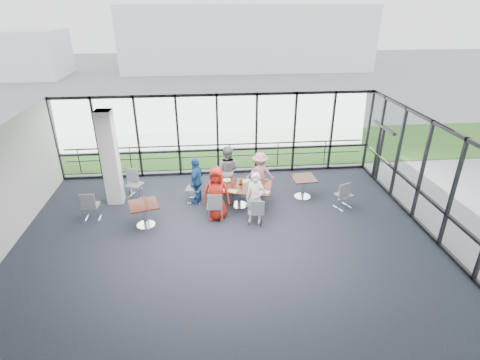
{
  "coord_description": "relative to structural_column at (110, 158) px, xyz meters",
  "views": [
    {
      "loc": [
        -0.46,
        -8.69,
        6.24
      ],
      "look_at": [
        0.58,
        1.99,
        1.1
      ],
      "focal_mm": 28.0,
      "sensor_mm": 36.0,
      "label": 1
    }
  ],
  "objects": [
    {
      "name": "chair_main_fr",
      "position": [
        5.05,
        0.2,
        -1.16
      ],
      "size": [
        0.59,
        0.59,
        0.88
      ],
      "primitive_type": null,
      "rotation": [
        0.0,
        0.0,
        2.64
      ],
      "color": "slate",
      "rests_on": "ground"
    },
    {
      "name": "menu_c",
      "position": [
        4.44,
        -0.37,
        -0.85
      ],
      "size": [
        0.38,
        0.33,
        0.0
      ],
      "primitive_type": "cube",
      "rotation": [
        0.0,
        0.0,
        0.38
      ],
      "color": "beige",
      "rests_on": "main_table"
    },
    {
      "name": "chair_main_fl",
      "position": [
        3.84,
        0.5,
        -1.18
      ],
      "size": [
        0.54,
        0.54,
        0.84
      ],
      "primitive_type": null,
      "rotation": [
        0.0,
        0.0,
        2.7
      ],
      "color": "slate",
      "rests_on": "ground"
    },
    {
      "name": "condiment_caddy",
      "position": [
        4.23,
        -0.63,
        -0.83
      ],
      "size": [
        0.1,
        0.07,
        0.04
      ],
      "primitive_type": "cube",
      "color": "black",
      "rests_on": "main_table"
    },
    {
      "name": "tumbler_a",
      "position": [
        3.81,
        -0.92,
        -0.78
      ],
      "size": [
        0.07,
        0.07,
        0.13
      ],
      "primitive_type": "cylinder",
      "color": "white",
      "rests_on": "main_table"
    },
    {
      "name": "chair_main_nr",
      "position": [
        4.56,
        -1.89,
        -1.17
      ],
      "size": [
        0.5,
        0.5,
        0.87
      ],
      "primitive_type": null,
      "rotation": [
        0.0,
        0.0,
        -0.21
      ],
      "color": "slate",
      "rests_on": "ground"
    },
    {
      "name": "ceiling",
      "position": [
        3.6,
        -3.0,
        1.6
      ],
      "size": [
        12.0,
        10.0,
        0.04
      ],
      "primitive_type": "cube",
      "color": "white",
      "rests_on": "ground"
    },
    {
      "name": "plate_nr",
      "position": [
        4.7,
        -1.22,
        -0.84
      ],
      "size": [
        0.26,
        0.26,
        0.01
      ],
      "primitive_type": "cylinder",
      "color": "white",
      "rests_on": "main_table"
    },
    {
      "name": "diner_near_left",
      "position": [
        3.4,
        -1.45,
        -0.73
      ],
      "size": [
        0.92,
        0.67,
        1.74
      ],
      "primitive_type": "imported",
      "rotation": [
        0.0,
        0.0,
        -0.15
      ],
      "color": "#B41D13",
      "rests_on": "ground"
    },
    {
      "name": "tumbler_d",
      "position": [
        3.46,
        -0.74,
        -0.79
      ],
      "size": [
        0.06,
        0.06,
        0.13
      ],
      "primitive_type": "cylinder",
      "color": "white",
      "rests_on": "main_table"
    },
    {
      "name": "diner_end",
      "position": [
        2.78,
        -0.32,
        -0.78
      ],
      "size": [
        0.81,
        1.07,
        1.63
      ],
      "primitive_type": "imported",
      "rotation": [
        0.0,
        0.0,
        -1.9
      ],
      "color": "#1C4F8E",
      "rests_on": "ground"
    },
    {
      "name": "plate_nl",
      "position": [
        3.59,
        -0.93,
        -0.84
      ],
      "size": [
        0.25,
        0.25,
        0.01
      ],
      "primitive_type": "cylinder",
      "color": "white",
      "rests_on": "main_table"
    },
    {
      "name": "guard_rail",
      "position": [
        3.6,
        2.6,
        -1.1
      ],
      "size": [
        12.0,
        0.06,
        0.06
      ],
      "primitive_type": "cylinder",
      "rotation": [
        0.0,
        1.57,
        0.0
      ],
      "color": "#2D2D33",
      "rests_on": "ground"
    },
    {
      "name": "floor",
      "position": [
        3.6,
        -3.0,
        -1.61
      ],
      "size": [
        12.0,
        10.0,
        0.02
      ],
      "primitive_type": "cube",
      "color": "#1F222E",
      "rests_on": "ground"
    },
    {
      "name": "main_table",
      "position": [
        4.18,
        -0.71,
        -0.96
      ],
      "size": [
        2.31,
        1.63,
        0.75
      ],
      "rotation": [
        0.0,
        0.0,
        -0.25
      ],
      "color": "#320807",
      "rests_on": "ground"
    },
    {
      "name": "green_bottle",
      "position": [
        4.27,
        -0.62,
        -0.75
      ],
      "size": [
        0.05,
        0.05,
        0.2
      ],
      "primitive_type": "cylinder",
      "color": "#1C7E2E",
      "rests_on": "main_table"
    },
    {
      "name": "chair_spare_la",
      "position": [
        -0.51,
        -1.12,
        -1.11
      ],
      "size": [
        0.48,
        0.48,
        0.97
      ],
      "primitive_type": null,
      "rotation": [
        0.0,
        0.0,
        -0.01
      ],
      "color": "slate",
      "rests_on": "ground"
    },
    {
      "name": "curtain_wall_back",
      "position": [
        3.6,
        2.0,
        0.0
      ],
      "size": [
        12.0,
        0.1,
        3.2
      ],
      "primitive_type": "cube",
      "color": "white",
      "rests_on": "ground"
    },
    {
      "name": "hangar_main",
      "position": [
        7.6,
        29.0,
        1.4
      ],
      "size": [
        24.0,
        10.0,
        6.0
      ],
      "primitive_type": "cube",
      "color": "white",
      "rests_on": "ground"
    },
    {
      "name": "chair_main_end",
      "position": [
        2.65,
        -0.25,
        -1.12
      ],
      "size": [
        0.55,
        0.55,
        0.97
      ],
      "primitive_type": null,
      "rotation": [
        0.0,
        0.0,
        -1.75
      ],
      "color": "slate",
      "rests_on": "ground"
    },
    {
      "name": "wall_front",
      "position": [
        3.6,
        -8.0,
        0.0
      ],
      "size": [
        12.0,
        0.1,
        3.2
      ],
      "primitive_type": "cube",
      "color": "silver",
      "rests_on": "ground"
    },
    {
      "name": "apron",
      "position": [
        3.6,
        7.0,
        -1.62
      ],
      "size": [
        80.0,
        70.0,
        0.02
      ],
      "primitive_type": "cube",
      "color": "gray",
      "rests_on": "ground"
    },
    {
      "name": "ketchup_bottle",
      "position": [
        4.23,
        -0.61,
        -0.76
      ],
      "size": [
        0.06,
        0.06,
        0.18
      ],
      "primitive_type": "cylinder",
      "color": "#B42F13",
      "rests_on": "main_table"
    },
    {
      "name": "hangar_aux",
      "position": [
        -14.4,
        25.0,
        0.4
      ],
      "size": [
        10.0,
        6.0,
        4.0
      ],
      "primitive_type": "cube",
      "color": "white",
      "rests_on": "ground"
    },
    {
      "name": "chair_main_nl",
      "position": [
        3.33,
        -1.5,
        -1.13
      ],
      "size": [
        0.49,
        0.49,
        0.95
      ],
      "primitive_type": null,
      "rotation": [
        0.0,
        0.0,
        -0.07
      ],
      "color": "slate",
      "rests_on": "ground"
    },
    {
      "name": "diner_near_right",
      "position": [
        4.57,
        -1.76,
        -0.77
      ],
      "size": [
        0.72,
        0.62,
        1.66
      ],
      "primitive_type": "imported",
      "rotation": [
        0.0,
        0.0,
        -0.35
      ],
      "color": "silver",
      "rests_on": "ground"
    },
    {
      "name": "tumbler_b",
      "position": [
        4.47,
        -1.04,
        -0.78
      ],
      "size": [
        0.07,
        0.07,
        0.14
      ],
      "primitive_type": "cylinder",
      "color": "white",
      "rests_on": "main_table"
    },
    {
      "name": "exit_door",
      "position": [
        9.6,
        0.75,
        -0.55
      ],
      "size": [
        0.12,
        1.6,
        2.1
      ],
      "primitive_type": "cube",
      "color": "black",
      "rests_on": "ground"
    },
    {
      "name": "curtain_wall_right",
      "position": [
        9.6,
        -3.0,
        0.0
      ],
      "size": [
        0.1,
        10.0,
        3.2
      ],
      "primitive_type": "cube",
      "color": "white",
      "rests_on": "ground"
    },
    {
      "name": "menu_a",
      "position": [
        3.91,
        -1.07,
        -0.85
      ],
      "size": [
        0.39,
        0.35,
        0.0
      ],
      "primitive_type": "cube",
      "rotation": [
        0.0,
        0.0,
        -0.45
      ],
      "color": "beige",
      "rests_on": "main_table"
    },
    {
      "name": "side_table_left",
      "position": [
        1.2,
        -1.67,
        -0.97
      ],
      "size": [
        1.03,
        1.03,
        0.75
      ],
      "rotation": [
        0.0,
        0.0,
        0.27
      ],
      "color": "#320807",
      "rests_on": "ground"
    },
    {
      "name": "tumbler_c",
      "position": [
        4.26,
        -0.41,
        -0.77
      ],
      "size": [
        0.08,
        0.08,
        0.15
      ],
      "primitive_type": "cylinder",
      "color": "white",
      "rests_on": "main_table"
    },
    {
      "name": "grass_strip",
      "position": [
        3.6,
        5.0,
        -1.59
      ],
      "size": [
        80.0,
        5.0,
        0.01
      ],
      "primitive_type": "cube",
      "color": "#2A571B",
      "rests_on": "ground"
    },
    {
      "name": "diner_far_left",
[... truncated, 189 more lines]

